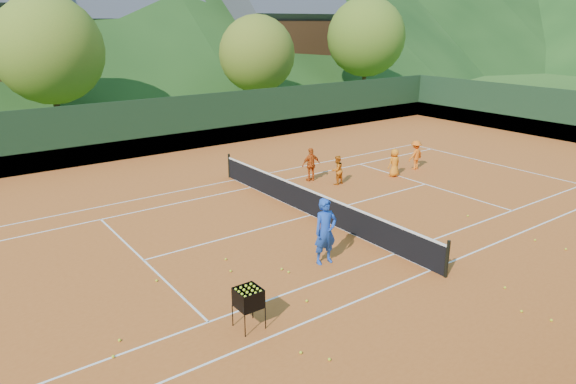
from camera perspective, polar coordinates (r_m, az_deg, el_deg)
ground at (r=18.91m, az=2.60°, el=-2.63°), size 400.00×400.00×0.00m
clay_court at (r=18.91m, az=2.60°, el=-2.60°), size 40.00×24.00×0.02m
coach at (r=14.92m, az=4.18°, el=-4.38°), size 0.78×0.56×1.98m
student_a at (r=22.39m, az=5.46°, el=2.44°), size 0.67×0.55×1.28m
student_b at (r=22.78m, az=2.58°, el=3.07°), size 0.92×0.49×1.50m
student_c at (r=23.95m, az=11.74°, el=3.20°), size 0.64×0.42×1.28m
student_d at (r=25.39m, az=13.99°, el=4.02°), size 0.94×0.60×1.40m
tennis_ball_0 at (r=17.18m, az=10.65°, el=-4.99°), size 0.07×0.07×0.07m
tennis_ball_2 at (r=15.52m, az=-6.93°, el=-7.41°), size 0.07×0.07×0.07m
tennis_ball_5 at (r=19.83m, az=19.34°, el=-2.51°), size 0.07×0.07×0.07m
tennis_ball_7 at (r=16.04m, az=12.54°, el=-6.85°), size 0.07×0.07×0.07m
tennis_ball_8 at (r=14.83m, az=-0.71°, el=-8.56°), size 0.07×0.07×0.07m
tennis_ball_9 at (r=18.29m, az=9.94°, el=-3.47°), size 0.07×0.07×0.07m
tennis_ball_10 at (r=14.67m, az=-14.40°, el=-9.51°), size 0.07×0.07×0.07m
tennis_ball_11 at (r=14.82m, az=-6.40°, el=-8.71°), size 0.07×0.07×0.07m
tennis_ball_12 at (r=11.49m, az=1.43°, el=-17.41°), size 0.07×0.07×0.07m
tennis_ball_14 at (r=13.29m, az=2.09°, el=-12.00°), size 0.07×0.07×0.07m
tennis_ball_15 at (r=11.33m, az=4.63°, el=-18.04°), size 0.07×0.07×0.07m
tennis_ball_16 at (r=14.67m, az=0.06°, el=-8.88°), size 0.07×0.07×0.07m
tennis_ball_17 at (r=12.43m, az=-18.22°, el=-15.37°), size 0.07×0.07×0.07m
tennis_ball_19 at (r=18.26m, az=8.95°, el=-3.45°), size 0.07×0.07×0.07m
tennis_ball_20 at (r=16.36m, az=12.98°, el=-6.37°), size 0.07×0.07×0.07m
tennis_ball_21 at (r=14.08m, az=24.52°, el=-11.96°), size 0.07×0.07×0.07m
tennis_ball_23 at (r=11.96m, az=-18.86°, el=-16.92°), size 0.07×0.07×0.07m
tennis_ball_24 at (r=15.04m, az=22.96°, el=-9.75°), size 0.07×0.07×0.07m
tennis_ball_25 at (r=18.24m, az=28.49°, el=-5.60°), size 0.07×0.07×0.07m
tennis_ball_26 at (r=18.51m, az=25.76°, el=-4.84°), size 0.07×0.07×0.07m
tennis_ball_27 at (r=14.00m, az=27.22°, el=-12.56°), size 0.07×0.07×0.07m
court_lines at (r=18.91m, az=2.60°, el=-2.56°), size 23.83×11.03×0.00m
tennis_net at (r=18.73m, az=2.62°, el=-1.14°), size 0.10×12.07×1.10m
perimeter_fence at (r=18.50m, az=2.65°, el=1.04°), size 40.40×24.24×3.00m
ball_hopper at (r=11.99m, az=-4.42°, el=-11.75°), size 0.57×0.57×1.00m
chalet_mid at (r=50.74m, az=-17.08°, el=15.58°), size 12.65×8.82×11.45m
chalet_right at (r=53.69m, az=-0.77°, el=16.75°), size 11.50×8.82×11.91m
tree_b at (r=34.52m, az=-25.04°, el=14.10°), size 6.40×6.40×8.40m
tree_c at (r=39.01m, az=-3.46°, el=15.06°), size 5.60×5.60×7.35m
tree_d at (r=47.28m, az=8.67°, el=16.65°), size 6.80×6.80×8.93m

